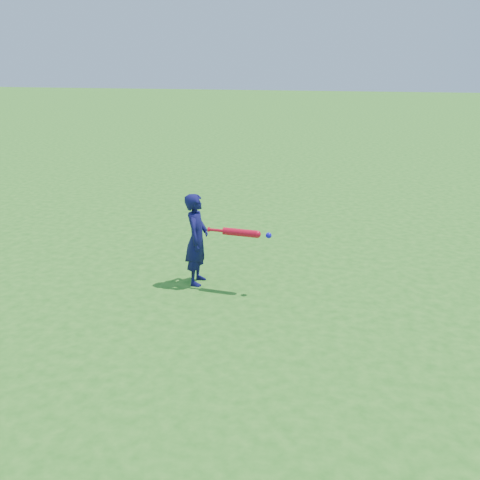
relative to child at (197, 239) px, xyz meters
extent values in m
plane|color=#29761C|center=(0.38, 0.55, -0.51)|extent=(80.00, 80.00, 0.00)
imported|color=#110F49|center=(0.00, 0.00, 0.00)|extent=(0.27, 0.39, 1.03)
cylinder|color=red|center=(0.16, -0.06, 0.14)|extent=(0.02, 0.05, 0.05)
cylinder|color=red|center=(0.24, -0.06, 0.14)|extent=(0.18, 0.05, 0.03)
cylinder|color=red|center=(0.51, -0.09, 0.14)|extent=(0.38, 0.11, 0.08)
sphere|color=red|center=(0.70, -0.10, 0.14)|extent=(0.08, 0.08, 0.08)
sphere|color=#180DE0|center=(0.82, -0.11, 0.14)|extent=(0.06, 0.06, 0.06)
camera|label=1|loc=(1.74, -5.31, 1.87)|focal=40.00mm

